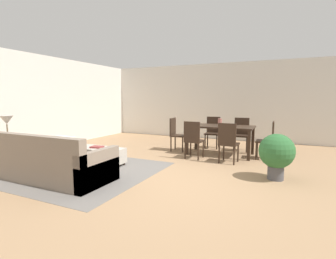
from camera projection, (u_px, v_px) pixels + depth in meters
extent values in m
plane|color=#9E7A56|center=(165.00, 178.00, 4.66)|extent=(10.80, 10.80, 0.00)
cube|color=silver|center=(226.00, 102.00, 8.99)|extent=(9.00, 0.12, 2.70)
cube|color=silver|center=(23.00, 103.00, 6.85)|extent=(0.12, 11.00, 2.70)
cube|color=slate|center=(79.00, 171.00, 5.15)|extent=(3.00, 2.80, 0.01)
cube|color=gray|center=(55.00, 167.00, 4.64)|extent=(2.17, 0.97, 0.42)
cube|color=gray|center=(33.00, 148.00, 4.23)|extent=(2.17, 0.16, 0.44)
cube|color=gray|center=(18.00, 157.00, 5.06)|extent=(0.14, 0.97, 0.62)
cube|color=gray|center=(98.00, 168.00, 4.20)|extent=(0.14, 0.97, 0.62)
cube|color=beige|center=(31.00, 146.00, 4.65)|extent=(0.37, 0.13, 0.37)
cube|color=silver|center=(66.00, 148.00, 4.30)|extent=(0.41, 0.12, 0.41)
cube|color=#B7AD9E|center=(99.00, 155.00, 5.61)|extent=(1.14, 0.51, 0.32)
cylinder|color=#332319|center=(88.00, 159.00, 6.04)|extent=(0.05, 0.05, 0.06)
cylinder|color=#332319|center=(124.00, 164.00, 5.60)|extent=(0.05, 0.05, 0.06)
cylinder|color=#332319|center=(75.00, 163.00, 5.67)|extent=(0.05, 0.05, 0.06)
cylinder|color=#332319|center=(112.00, 168.00, 5.23)|extent=(0.05, 0.05, 0.06)
cube|color=olive|center=(8.00, 142.00, 5.23)|extent=(0.40, 0.40, 0.03)
cylinder|color=olive|center=(12.00, 153.00, 5.49)|extent=(0.04, 0.04, 0.56)
cylinder|color=olive|center=(22.00, 155.00, 5.35)|extent=(0.04, 0.04, 0.56)
cylinder|color=olive|center=(6.00, 158.00, 5.04)|extent=(0.04, 0.04, 0.56)
cylinder|color=brown|center=(8.00, 140.00, 5.23)|extent=(0.16, 0.16, 0.02)
cylinder|color=brown|center=(7.00, 132.00, 5.21)|extent=(0.02, 0.02, 0.32)
cone|color=silver|center=(7.00, 120.00, 5.18)|extent=(0.26, 0.26, 0.18)
cube|color=#332319|center=(220.00, 126.00, 6.58)|extent=(1.68, 0.87, 0.04)
cube|color=#332319|center=(196.00, 137.00, 7.29)|extent=(0.07, 0.07, 0.72)
cube|color=#332319|center=(253.00, 141.00, 6.63)|extent=(0.07, 0.07, 0.72)
cube|color=#332319|center=(187.00, 141.00, 6.63)|extent=(0.07, 0.07, 0.72)
cube|color=#332319|center=(249.00, 146.00, 5.96)|extent=(0.07, 0.07, 0.72)
cube|color=#332319|center=(194.00, 141.00, 6.19)|extent=(0.42, 0.42, 0.04)
cube|color=#332319|center=(192.00, 131.00, 6.00)|extent=(0.40, 0.06, 0.47)
cylinder|color=#332319|center=(191.00, 148.00, 6.45)|extent=(0.04, 0.04, 0.41)
cylinder|color=#332319|center=(203.00, 149.00, 6.29)|extent=(0.04, 0.04, 0.41)
cylinder|color=#332319|center=(185.00, 151.00, 6.15)|extent=(0.04, 0.04, 0.41)
cylinder|color=#332319|center=(198.00, 152.00, 5.99)|extent=(0.04, 0.04, 0.41)
cube|color=#332319|center=(229.00, 144.00, 5.78)|extent=(0.43, 0.43, 0.04)
cube|color=#332319|center=(227.00, 134.00, 5.59)|extent=(0.40, 0.07, 0.47)
cylinder|color=#332319|center=(224.00, 152.00, 6.04)|extent=(0.04, 0.04, 0.41)
cylinder|color=#332319|center=(238.00, 153.00, 5.87)|extent=(0.04, 0.04, 0.41)
cylinder|color=#332319|center=(219.00, 154.00, 5.74)|extent=(0.04, 0.04, 0.41)
cylinder|color=#332319|center=(234.00, 156.00, 5.58)|extent=(0.04, 0.04, 0.41)
cube|color=#332319|center=(212.00, 134.00, 7.47)|extent=(0.43, 0.43, 0.04)
cube|color=#332319|center=(213.00, 125.00, 7.60)|extent=(0.40, 0.07, 0.47)
cylinder|color=#332319|center=(217.00, 143.00, 7.28)|extent=(0.04, 0.04, 0.41)
cylinder|color=#332319|center=(205.00, 142.00, 7.40)|extent=(0.04, 0.04, 0.41)
cylinder|color=#332319|center=(219.00, 141.00, 7.59)|extent=(0.04, 0.04, 0.41)
cylinder|color=#332319|center=(208.00, 140.00, 7.71)|extent=(0.04, 0.04, 0.41)
cube|color=#332319|center=(241.00, 136.00, 7.06)|extent=(0.43, 0.43, 0.04)
cube|color=#332319|center=(242.00, 126.00, 7.19)|extent=(0.40, 0.07, 0.47)
cylinder|color=#332319|center=(247.00, 145.00, 6.87)|extent=(0.04, 0.04, 0.41)
cylinder|color=#332319|center=(234.00, 144.00, 6.99)|extent=(0.04, 0.04, 0.41)
cylinder|color=#332319|center=(247.00, 143.00, 7.18)|extent=(0.04, 0.04, 0.41)
cylinder|color=#332319|center=(235.00, 142.00, 7.30)|extent=(0.04, 0.04, 0.41)
cube|color=#332319|center=(264.00, 141.00, 6.13)|extent=(0.41, 0.41, 0.04)
cube|color=#332319|center=(273.00, 131.00, 6.03)|extent=(0.05, 0.40, 0.47)
cylinder|color=#332319|center=(256.00, 151.00, 6.07)|extent=(0.04, 0.04, 0.41)
cylinder|color=#332319|center=(257.00, 149.00, 6.38)|extent=(0.04, 0.04, 0.41)
cylinder|color=#332319|center=(271.00, 152.00, 5.93)|extent=(0.04, 0.04, 0.41)
cylinder|color=#332319|center=(272.00, 150.00, 6.25)|extent=(0.04, 0.04, 0.41)
cube|color=#332319|center=(179.00, 136.00, 7.09)|extent=(0.42, 0.42, 0.04)
cube|color=#332319|center=(173.00, 126.00, 7.12)|extent=(0.06, 0.40, 0.47)
cylinder|color=#332319|center=(186.00, 143.00, 7.21)|extent=(0.04, 0.04, 0.41)
cylinder|color=#332319|center=(183.00, 145.00, 6.90)|extent=(0.04, 0.04, 0.41)
cylinder|color=#332319|center=(175.00, 142.00, 7.34)|extent=(0.04, 0.04, 0.41)
cylinder|color=#332319|center=(171.00, 144.00, 7.02)|extent=(0.04, 0.04, 0.41)
cylinder|color=#B26659|center=(220.00, 122.00, 6.58)|extent=(0.10, 0.10, 0.19)
cube|color=maroon|center=(97.00, 147.00, 5.59)|extent=(0.28, 0.23, 0.03)
cylinder|color=#4C4C51|center=(276.00, 172.00, 4.59)|extent=(0.28, 0.28, 0.26)
sphere|color=#2D6633|center=(277.00, 151.00, 4.54)|extent=(0.62, 0.62, 0.62)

